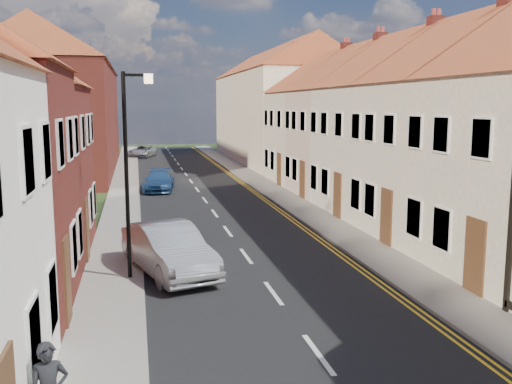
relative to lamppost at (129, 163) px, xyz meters
name	(u,v)px	position (x,y,z in m)	size (l,w,h in m)	color
road	(215,214)	(3.81, 10.00, -3.53)	(7.00, 90.00, 0.02)	black
pavement_left	(121,216)	(-0.59, 10.00, -3.48)	(1.80, 90.00, 0.12)	gray
pavement_right	(303,209)	(8.21, 10.00, -3.48)	(1.80, 90.00, 0.12)	gray
cottage_r_cream_mid	(471,123)	(13.11, 3.50, 0.94)	(8.30, 5.20, 9.00)	#B9B29B
cottage_r_pink	(407,120)	(13.11, 8.90, 0.94)	(8.30, 6.00, 9.00)	#B9B29B
cottage_r_white_far	(364,117)	(13.11, 14.30, 0.94)	(8.30, 5.20, 9.00)	beige
cottage_r_cream_far	(333,116)	(13.11, 19.70, 0.94)	(8.30, 6.00, 9.00)	#B9B29B
block_right_far	(277,104)	(13.11, 35.00, 1.76)	(8.30, 24.20, 10.50)	#B9B29B
block_left_far	(60,104)	(-5.49, 30.00, 1.76)	(8.30, 24.20, 10.50)	maroon
lamppost	(129,163)	(0.00, 0.00, 0.00)	(0.88, 0.15, 6.00)	black
car_mid	(168,250)	(1.09, 0.48, -2.76)	(1.65, 4.73, 1.56)	#97989E
car_far	(159,181)	(1.50, 18.11, -2.93)	(1.70, 4.18, 1.21)	navy
car_distant	(142,151)	(0.80, 41.42, -2.94)	(1.98, 4.30, 1.19)	#9EA2A5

